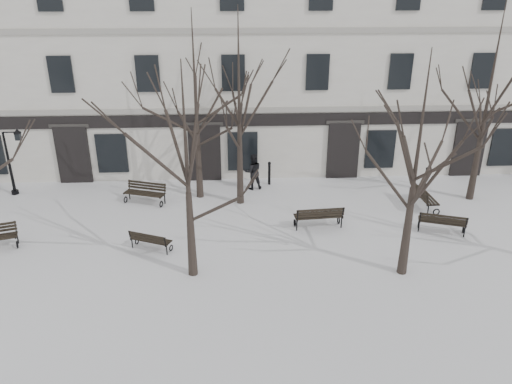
{
  "coord_description": "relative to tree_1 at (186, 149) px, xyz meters",
  "views": [
    {
      "loc": [
        -2.07,
        -15.86,
        9.6
      ],
      "look_at": [
        -1.16,
        3.0,
        1.4
      ],
      "focal_mm": 35.0,
      "sensor_mm": 36.0,
      "label": 1
    }
  ],
  "objects": [
    {
      "name": "tree_2",
      "position": [
        7.33,
        -0.26,
        0.2
      ],
      "size": [
        5.39,
        5.39,
        7.7
      ],
      "color": "black",
      "rests_on": "ground"
    },
    {
      "name": "bench_4",
      "position": [
        4.95,
        3.25,
        -4.07
      ],
      "size": [
        2.04,
        0.89,
        1.0
      ],
      "rotation": [
        0.0,
        0.0,
        3.23
      ],
      "color": "black",
      "rests_on": "ground"
    },
    {
      "name": "bench_3",
      "position": [
        -2.58,
        6.12,
        -4.09
      ],
      "size": [
        1.99,
        1.24,
        0.95
      ],
      "rotation": [
        0.0,
        0.0,
        -0.32
      ],
      "color": "black",
      "rests_on": "ground"
    },
    {
      "name": "bench_1",
      "position": [
        -1.72,
        1.73,
        -4.18
      ],
      "size": [
        1.66,
        1.14,
        0.8
      ],
      "rotation": [
        0.0,
        0.0,
        2.74
      ],
      "color": "black",
      "rests_on": "ground"
    },
    {
      "name": "tree_1",
      "position": [
        0.0,
        0.0,
        0.0
      ],
      "size": [
        5.17,
        5.17,
        7.38
      ],
      "color": "black",
      "rests_on": "ground"
    },
    {
      "name": "bench_2",
      "position": [
        9.85,
        2.56,
        -4.11
      ],
      "size": [
        1.93,
        1.21,
        0.92
      ],
      "rotation": [
        0.0,
        0.0,
        2.81
      ],
      "color": "black",
      "rests_on": "ground"
    },
    {
      "name": "ground",
      "position": [
        3.55,
        0.87,
        -4.61
      ],
      "size": [
        100.0,
        100.0,
        0.0
      ],
      "primitive_type": "plane",
      "color": "silver",
      "rests_on": "ground"
    },
    {
      "name": "building",
      "position": [
        3.56,
        13.83,
        0.9
      ],
      "size": [
        40.4,
        10.2,
        11.4
      ],
      "color": "silver",
      "rests_on": "ground"
    },
    {
      "name": "tree_6",
      "position": [
        12.53,
        5.85,
        0.86
      ],
      "size": [
        6.13,
        6.13,
        8.76
      ],
      "color": "black",
      "rests_on": "ground"
    },
    {
      "name": "bench_5",
      "position": [
        9.99,
        5.09,
        -4.08
      ],
      "size": [
        0.77,
        1.96,
        0.97
      ],
      "rotation": [
        0.0,
        0.0,
        1.6
      ],
      "color": "black",
      "rests_on": "ground"
    },
    {
      "name": "bollard_a",
      "position": [
        3.25,
        8.04,
        -3.97
      ],
      "size": [
        0.15,
        0.15,
        1.2
      ],
      "color": "black",
      "rests_on": "ground"
    },
    {
      "name": "tree_5",
      "position": [
        1.77,
        5.93,
        0.75
      ],
      "size": [
        6.0,
        6.0,
        8.58
      ],
      "color": "black",
      "rests_on": "ground"
    },
    {
      "name": "bollard_b",
      "position": [
        10.98,
        7.49,
        -4.09
      ],
      "size": [
        0.13,
        0.13,
        0.98
      ],
      "color": "black",
      "rests_on": "ground"
    },
    {
      "name": "lamp_post",
      "position": [
        -8.76,
        7.41,
        -2.76
      ],
      "size": [
        1.0,
        0.37,
        3.2
      ],
      "color": "black",
      "rests_on": "ground"
    },
    {
      "name": "pedestrian_b",
      "position": [
        2.42,
        7.53,
        -4.61
      ],
      "size": [
        0.97,
        0.82,
        1.79
      ],
      "primitive_type": "imported",
      "rotation": [
        0.0,
        0.0,
        3.31
      ],
      "color": "black",
      "rests_on": "ground"
    },
    {
      "name": "tree_4",
      "position": [
        -0.12,
        6.7,
        0.66
      ],
      "size": [
        5.9,
        5.9,
        8.44
      ],
      "color": "black",
      "rests_on": "ground"
    }
  ]
}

